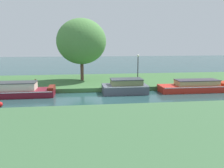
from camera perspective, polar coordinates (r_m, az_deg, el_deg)
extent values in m
plane|color=#234445|center=(20.56, -2.14, -3.10)|extent=(120.00, 120.00, 0.00)
cube|color=#396435|center=(27.37, -3.53, 0.59)|extent=(72.00, 10.00, 0.40)
cube|color=#3A613B|center=(11.96, 2.02, -11.87)|extent=(72.00, 10.00, 0.40)
cube|color=#484B57|center=(21.93, 3.04, -1.21)|extent=(4.07, 2.12, 0.81)
cube|color=white|center=(21.86, 3.05, -0.27)|extent=(3.99, 2.15, 0.07)
cube|color=olive|center=(21.84, 3.45, 0.48)|extent=(2.80, 1.61, 0.49)
cube|color=#2F333A|center=(21.79, 3.46, 1.20)|extent=(2.90, 1.69, 0.06)
cube|color=maroon|center=(22.51, -23.87, -2.06)|extent=(8.10, 2.15, 0.58)
cube|color=white|center=(22.46, -23.91, -1.43)|extent=(7.93, 2.18, 0.07)
cube|color=beige|center=(22.50, -24.80, -0.56)|extent=(5.64, 1.63, 0.63)
cube|color=#323538|center=(22.44, -24.86, 0.31)|extent=(5.74, 1.72, 0.06)
cube|color=maroon|center=(21.66, -14.28, -0.84)|extent=(0.51, 1.81, 0.24)
cube|color=red|center=(24.14, 19.21, -0.95)|extent=(6.92, 1.98, 0.62)
cube|color=white|center=(24.09, 19.25, -0.32)|extent=(6.78, 2.01, 0.07)
cube|color=tan|center=(24.12, 19.61, 0.32)|extent=(3.99, 1.51, 0.46)
cube|color=#332D38|center=(24.08, 19.65, 0.93)|extent=(4.09, 1.59, 0.06)
cube|color=#AE260F|center=(25.51, 25.13, 0.18)|extent=(1.08, 1.67, 0.22)
cylinder|color=brown|center=(27.08, -7.19, 4.02)|extent=(0.37, 0.37, 2.96)
ellipsoid|color=#508743|center=(26.91, -7.32, 10.07)|extent=(5.47, 4.63, 5.02)
cylinder|color=#333338|center=(24.99, 6.19, 3.33)|extent=(0.10, 0.10, 2.77)
sphere|color=white|center=(24.87, 6.26, 6.77)|extent=(0.24, 0.24, 0.24)
cylinder|color=#49381E|center=(23.40, -17.78, 0.08)|extent=(0.15, 0.15, 0.85)
cylinder|color=brown|center=(23.27, 0.56, 0.16)|extent=(0.17, 0.17, 0.57)
sphere|color=red|center=(19.22, -25.19, -4.42)|extent=(0.37, 0.37, 0.37)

